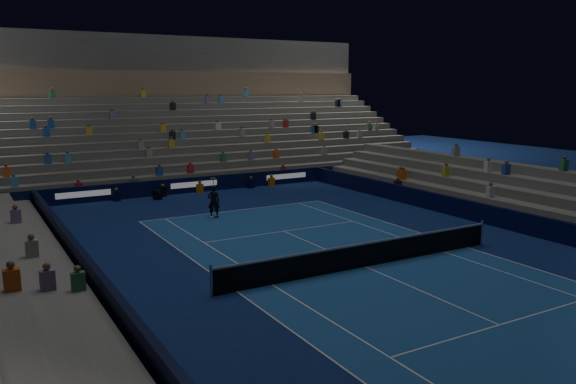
% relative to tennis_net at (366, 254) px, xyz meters
% --- Properties ---
extents(ground, '(90.00, 90.00, 0.00)m').
position_rel_tennis_net_xyz_m(ground, '(0.00, 0.00, -0.50)').
color(ground, navy).
rests_on(ground, ground).
extents(court_surface, '(10.97, 23.77, 0.01)m').
position_rel_tennis_net_xyz_m(court_surface, '(0.00, 0.00, -0.50)').
color(court_surface, '#1A4D91').
rests_on(court_surface, ground).
extents(sponsor_barrier_far, '(44.00, 0.25, 1.00)m').
position_rel_tennis_net_xyz_m(sponsor_barrier_far, '(0.00, 18.50, -0.00)').
color(sponsor_barrier_far, black).
rests_on(sponsor_barrier_far, ground).
extents(sponsor_barrier_east, '(0.25, 37.00, 1.00)m').
position_rel_tennis_net_xyz_m(sponsor_barrier_east, '(9.70, 0.00, -0.00)').
color(sponsor_barrier_east, black).
rests_on(sponsor_barrier_east, ground).
extents(sponsor_barrier_west, '(0.25, 37.00, 1.00)m').
position_rel_tennis_net_xyz_m(sponsor_barrier_west, '(-9.70, 0.00, -0.00)').
color(sponsor_barrier_west, black).
rests_on(sponsor_barrier_west, ground).
extents(grandstand_main, '(44.00, 15.20, 11.20)m').
position_rel_tennis_net_xyz_m(grandstand_main, '(0.00, 27.90, 2.87)').
color(grandstand_main, '#5E5E5A').
rests_on(grandstand_main, ground).
extents(tennis_net, '(12.90, 0.10, 1.10)m').
position_rel_tennis_net_xyz_m(tennis_net, '(0.00, 0.00, 0.00)').
color(tennis_net, '#B2B2B7').
rests_on(tennis_net, ground).
extents(tennis_player, '(0.74, 0.60, 1.76)m').
position_rel_tennis_net_xyz_m(tennis_player, '(-1.76, 10.83, 0.38)').
color(tennis_player, black).
rests_on(tennis_player, ground).
extents(broadcast_camera, '(0.47, 0.90, 0.57)m').
position_rel_tennis_net_xyz_m(broadcast_camera, '(-2.81, 17.31, -0.21)').
color(broadcast_camera, black).
rests_on(broadcast_camera, ground).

